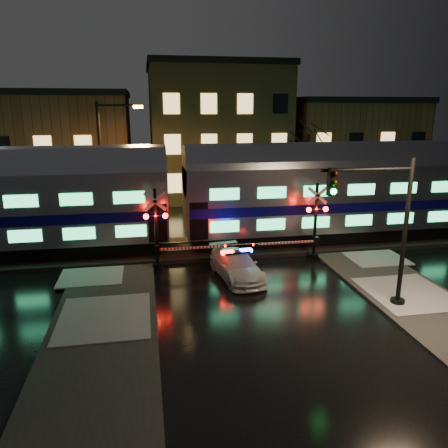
# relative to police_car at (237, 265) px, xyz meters

# --- Properties ---
(ground) EXTENTS (120.00, 120.00, 0.00)m
(ground) POSITION_rel_police_car_xyz_m (0.52, -0.46, -0.64)
(ground) COLOR black
(ground) RESTS_ON ground
(ballast) EXTENTS (90.00, 4.20, 0.24)m
(ballast) POSITION_rel_police_car_xyz_m (0.52, 4.54, -0.52)
(ballast) COLOR black
(ballast) RESTS_ON ground
(sidewalk_left) EXTENTS (4.00, 20.00, 0.12)m
(sidewalk_left) POSITION_rel_police_car_xyz_m (-5.98, -6.46, -0.58)
(sidewalk_left) COLOR #2D2D2D
(sidewalk_left) RESTS_ON ground
(building_left) EXTENTS (14.00, 10.00, 9.00)m
(building_left) POSITION_rel_police_car_xyz_m (-12.48, 21.54, 3.86)
(building_left) COLOR brown
(building_left) RESTS_ON ground
(building_mid) EXTENTS (12.00, 11.00, 11.50)m
(building_mid) POSITION_rel_police_car_xyz_m (2.52, 22.04, 5.11)
(building_mid) COLOR brown
(building_mid) RESTS_ON ground
(building_right) EXTENTS (12.00, 10.00, 8.50)m
(building_right) POSITION_rel_police_car_xyz_m (15.52, 21.54, 3.61)
(building_right) COLOR brown
(building_right) RESTS_ON ground
(train) EXTENTS (51.00, 3.12, 5.92)m
(train) POSITION_rel_police_car_xyz_m (-2.55, 4.54, 2.74)
(train) COLOR black
(train) RESTS_ON ballast
(police_car) EXTENTS (2.40, 4.59, 1.42)m
(police_car) POSITION_rel_police_car_xyz_m (0.00, 0.00, 0.00)
(police_car) COLOR white
(police_car) RESTS_ON ground
(crossing_signal_right) EXTENTS (5.94, 0.66, 4.21)m
(crossing_signal_right) POSITION_rel_police_car_xyz_m (4.38, 1.85, 1.10)
(crossing_signal_right) COLOR black
(crossing_signal_right) RESTS_ON ground
(crossing_signal_left) EXTENTS (5.94, 0.66, 4.21)m
(crossing_signal_left) POSITION_rel_police_car_xyz_m (-3.41, 1.85, 1.10)
(crossing_signal_left) COLOR black
(crossing_signal_left) RESTS_ON ground
(traffic_light) EXTENTS (4.01, 0.71, 6.21)m
(traffic_light) POSITION_rel_police_car_xyz_m (5.01, -4.34, 2.66)
(traffic_light) COLOR black
(traffic_light) RESTS_ON ground
(streetlight) EXTENTS (2.82, 0.30, 8.43)m
(streetlight) POSITION_rel_police_car_xyz_m (-6.57, 8.54, 4.22)
(streetlight) COLOR black
(streetlight) RESTS_ON ground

